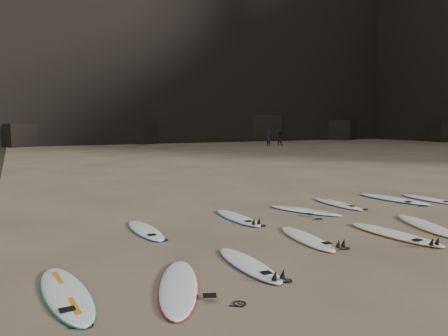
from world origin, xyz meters
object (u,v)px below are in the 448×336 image
at_px(surfboard_2, 306,238).
at_px(surfboard_9, 393,199).
at_px(surfboard_6, 237,217).
at_px(surfboard_0, 179,286).
at_px(surfboard_8, 337,204).
at_px(surfboard_3, 394,234).
at_px(person_b, 280,138).
at_px(person_a, 268,138).
at_px(surfboard_7, 305,210).
at_px(surfboard_4, 426,225).
at_px(surfboard_1, 248,264).
at_px(surfboard_5, 145,230).
at_px(surfboard_10, 431,199).
at_px(surfboard_11, 66,293).

relative_size(surfboard_2, surfboard_9, 0.85).
xyz_separation_m(surfboard_2, surfboard_6, (-0.44, 2.61, 0.00)).
distance_m(surfboard_0, surfboard_8, 8.51).
distance_m(surfboard_0, surfboard_3, 5.88).
bearing_deg(surfboard_8, person_b, 61.17).
bearing_deg(person_b, person_a, 80.40).
xyz_separation_m(surfboard_2, surfboard_7, (1.86, 2.59, 0.00)).
bearing_deg(surfboard_4, surfboard_2, -166.63).
bearing_deg(person_a, surfboard_2, 42.43).
xyz_separation_m(surfboard_4, surfboard_6, (-3.99, 2.97, -0.00)).
xyz_separation_m(surfboard_4, surfboard_8, (-0.05, 3.39, -0.00)).
relative_size(surfboard_1, surfboard_8, 0.97).
bearing_deg(surfboard_0, surfboard_5, 103.29).
bearing_deg(surfboard_9, surfboard_4, -133.83).
xyz_separation_m(surfboard_3, surfboard_5, (-5.28, 2.99, -0.01)).
bearing_deg(person_b, surfboard_4, 120.05).
bearing_deg(surfboard_8, person_a, 63.46).
distance_m(surfboard_3, person_a, 37.98).
bearing_deg(surfboard_5, surfboard_10, -2.68).
xyz_separation_m(surfboard_5, surfboard_10, (10.11, -0.13, 0.00)).
bearing_deg(surfboard_3, surfboard_9, 38.66).
bearing_deg(surfboard_9, surfboard_2, -162.47).
bearing_deg(surfboard_2, surfboard_7, 61.50).
bearing_deg(surfboard_6, surfboard_8, 5.76).
bearing_deg(surfboard_4, surfboard_3, -150.39).
distance_m(surfboard_2, person_a, 38.45).
bearing_deg(person_a, surfboard_4, 47.45).
distance_m(surfboard_6, surfboard_10, 7.40).
bearing_deg(surfboard_6, surfboard_7, -0.91).
xyz_separation_m(surfboard_11, person_b, (26.89, 35.09, 0.78)).
bearing_deg(surfboard_9, surfboard_3, -145.39).
bearing_deg(surfboard_0, surfboard_11, -175.05).
height_order(surfboard_5, person_a, person_a).
bearing_deg(surfboard_3, surfboard_6, 123.81).
relative_size(surfboard_5, surfboard_10, 0.99).
relative_size(surfboard_7, surfboard_8, 1.02).
bearing_deg(surfboard_5, surfboard_8, 3.74).
bearing_deg(surfboard_8, surfboard_11, -154.21).
height_order(surfboard_1, surfboard_9, surfboard_9).
bearing_deg(surfboard_2, surfboard_0, -150.50).
distance_m(surfboard_7, person_a, 35.28).
relative_size(surfboard_2, surfboard_11, 0.86).
bearing_deg(person_b, surfboard_3, 118.40).
bearing_deg(surfboard_7, surfboard_8, -10.36).
height_order(surfboard_4, surfboard_10, surfboard_4).
height_order(surfboard_9, surfboard_10, surfboard_9).
bearing_deg(surfboard_3, person_a, 58.41).
relative_size(surfboard_2, person_b, 1.40).
bearing_deg(person_a, surfboard_6, 39.76).
xyz_separation_m(surfboard_7, surfboard_9, (3.96, 0.26, 0.01)).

